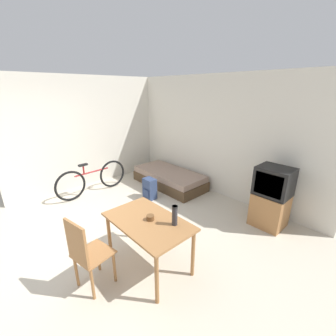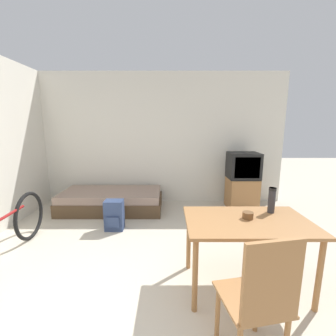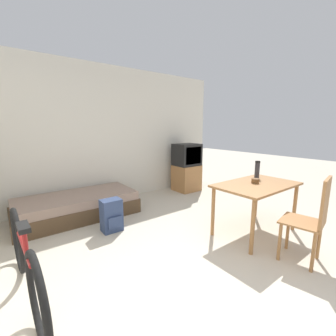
{
  "view_description": "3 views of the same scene",
  "coord_description": "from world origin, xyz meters",
  "px_view_note": "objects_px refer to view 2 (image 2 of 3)",
  "views": [
    {
      "loc": [
        3.19,
        -0.8,
        2.38
      ],
      "look_at": [
        0.36,
        1.8,
        1.02
      ],
      "focal_mm": 24.0,
      "sensor_mm": 36.0,
      "label": 1
    },
    {
      "loc": [
        0.33,
        -1.3,
        1.64
      ],
      "look_at": [
        0.32,
        1.91,
        1.02
      ],
      "focal_mm": 24.0,
      "sensor_mm": 36.0,
      "label": 2
    },
    {
      "loc": [
        -1.74,
        -0.93,
        1.53
      ],
      "look_at": [
        0.32,
        1.77,
        0.89
      ],
      "focal_mm": 24.0,
      "sensor_mm": 36.0,
      "label": 3
    }
  ],
  "objects_px": {
    "daybed": "(113,200)",
    "backpack": "(115,215)",
    "bicycle": "(6,232)",
    "dining_table": "(248,229)",
    "thermos_flask": "(273,199)",
    "tv": "(243,181)",
    "wooden_chair": "(261,297)",
    "mate_bowl": "(249,215)"
  },
  "relations": [
    {
      "from": "dining_table",
      "to": "wooden_chair",
      "type": "bearing_deg",
      "value": -103.06
    },
    {
      "from": "dining_table",
      "to": "backpack",
      "type": "distance_m",
      "value": 2.12
    },
    {
      "from": "backpack",
      "to": "daybed",
      "type": "bearing_deg",
      "value": 106.46
    },
    {
      "from": "tv",
      "to": "backpack",
      "type": "distance_m",
      "value": 2.52
    },
    {
      "from": "tv",
      "to": "bicycle",
      "type": "relative_size",
      "value": 0.63
    },
    {
      "from": "tv",
      "to": "thermos_flask",
      "type": "height_order",
      "value": "tv"
    },
    {
      "from": "tv",
      "to": "wooden_chair",
      "type": "height_order",
      "value": "tv"
    },
    {
      "from": "thermos_flask",
      "to": "backpack",
      "type": "bearing_deg",
      "value": 150.41
    },
    {
      "from": "mate_bowl",
      "to": "daybed",
      "type": "bearing_deg",
      "value": 131.93
    },
    {
      "from": "daybed",
      "to": "bicycle",
      "type": "relative_size",
      "value": 1.09
    },
    {
      "from": "bicycle",
      "to": "thermos_flask",
      "type": "bearing_deg",
      "value": -5.27
    },
    {
      "from": "daybed",
      "to": "thermos_flask",
      "type": "height_order",
      "value": "thermos_flask"
    },
    {
      "from": "backpack",
      "to": "bicycle",
      "type": "bearing_deg",
      "value": -144.34
    },
    {
      "from": "daybed",
      "to": "thermos_flask",
      "type": "bearing_deg",
      "value": -41.6
    },
    {
      "from": "dining_table",
      "to": "thermos_flask",
      "type": "xyz_separation_m",
      "value": [
        0.31,
        0.19,
        0.24
      ]
    },
    {
      "from": "mate_bowl",
      "to": "backpack",
      "type": "height_order",
      "value": "mate_bowl"
    },
    {
      "from": "daybed",
      "to": "tv",
      "type": "distance_m",
      "value": 2.59
    },
    {
      "from": "daybed",
      "to": "dining_table",
      "type": "xyz_separation_m",
      "value": [
        1.88,
        -2.13,
        0.45
      ]
    },
    {
      "from": "daybed",
      "to": "backpack",
      "type": "distance_m",
      "value": 0.88
    },
    {
      "from": "tv",
      "to": "bicycle",
      "type": "height_order",
      "value": "tv"
    },
    {
      "from": "tv",
      "to": "thermos_flask",
      "type": "xyz_separation_m",
      "value": [
        -0.38,
        -2.05,
        0.32
      ]
    },
    {
      "from": "thermos_flask",
      "to": "backpack",
      "type": "height_order",
      "value": "thermos_flask"
    },
    {
      "from": "daybed",
      "to": "dining_table",
      "type": "bearing_deg",
      "value": -48.68
    },
    {
      "from": "mate_bowl",
      "to": "backpack",
      "type": "relative_size",
      "value": 0.22
    },
    {
      "from": "tv",
      "to": "bicycle",
      "type": "xyz_separation_m",
      "value": [
        -3.45,
        -1.76,
        -0.2
      ]
    },
    {
      "from": "wooden_chair",
      "to": "tv",
      "type": "bearing_deg",
      "value": 73.96
    },
    {
      "from": "wooden_chair",
      "to": "backpack",
      "type": "distance_m",
      "value": 2.56
    },
    {
      "from": "wooden_chair",
      "to": "bicycle",
      "type": "bearing_deg",
      "value": 153.75
    },
    {
      "from": "wooden_chair",
      "to": "bicycle",
      "type": "xyz_separation_m",
      "value": [
        -2.58,
        1.27,
        -0.2
      ]
    },
    {
      "from": "thermos_flask",
      "to": "mate_bowl",
      "type": "distance_m",
      "value": 0.36
    },
    {
      "from": "daybed",
      "to": "bicycle",
      "type": "xyz_separation_m",
      "value": [
        -0.89,
        -1.66,
        0.17
      ]
    },
    {
      "from": "backpack",
      "to": "tv",
      "type": "bearing_deg",
      "value": 22.21
    },
    {
      "from": "dining_table",
      "to": "thermos_flask",
      "type": "distance_m",
      "value": 0.44
    },
    {
      "from": "daybed",
      "to": "thermos_flask",
      "type": "xyz_separation_m",
      "value": [
        2.19,
        -1.94,
        0.69
      ]
    },
    {
      "from": "wooden_chair",
      "to": "bicycle",
      "type": "relative_size",
      "value": 0.57
    },
    {
      "from": "wooden_chair",
      "to": "dining_table",
      "type": "bearing_deg",
      "value": 76.94
    },
    {
      "from": "wooden_chair",
      "to": "mate_bowl",
      "type": "bearing_deg",
      "value": 76.72
    },
    {
      "from": "wooden_chair",
      "to": "mate_bowl",
      "type": "distance_m",
      "value": 0.88
    },
    {
      "from": "bicycle",
      "to": "mate_bowl",
      "type": "relative_size",
      "value": 17.03
    },
    {
      "from": "daybed",
      "to": "dining_table",
      "type": "height_order",
      "value": "dining_table"
    },
    {
      "from": "tv",
      "to": "bicycle",
      "type": "bearing_deg",
      "value": -152.97
    },
    {
      "from": "bicycle",
      "to": "daybed",
      "type": "bearing_deg",
      "value": 61.78
    }
  ]
}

